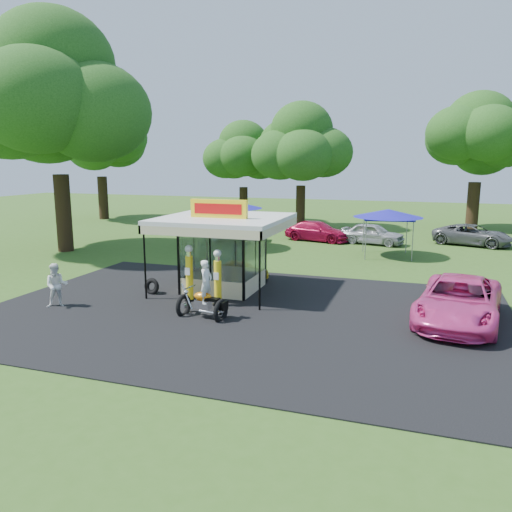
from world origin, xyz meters
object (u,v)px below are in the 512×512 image
(tent_west, at_px, (227,205))
(bg_car_b, at_px, (318,231))
(bg_car_d, at_px, (473,235))
(tent_east, at_px, (388,214))
(a_frame_sign, at_px, (477,326))
(gas_pump_left, at_px, (189,275))
(spectator_west, at_px, (57,285))
(motorcycle, at_px, (205,295))
(gas_station_kiosk, at_px, (224,252))
(gas_pump_right, at_px, (218,279))
(kiosk_car, at_px, (241,270))
(bg_car_c, at_px, (373,234))
(bg_car_a, at_px, (234,231))
(pink_sedan, at_px, (459,301))

(tent_west, bearing_deg, bg_car_b, 44.31)
(bg_car_d, relative_size, tent_east, 1.25)
(a_frame_sign, bearing_deg, gas_pump_left, 171.37)
(bg_car_d, bearing_deg, spectator_west, 158.93)
(motorcycle, relative_size, tent_east, 0.56)
(bg_car_b, relative_size, bg_car_d, 0.94)
(gas_station_kiosk, height_order, motorcycle, gas_station_kiosk)
(tent_west, distance_m, tent_east, 10.41)
(gas_station_kiosk, height_order, bg_car_b, gas_station_kiosk)
(tent_west, bearing_deg, gas_pump_right, -69.82)
(bg_car_d, bearing_deg, a_frame_sign, -166.75)
(kiosk_car, xyz_separation_m, bg_car_d, (11.80, 14.79, 0.25))
(bg_car_c, bearing_deg, gas_pump_left, 174.11)
(spectator_west, bearing_deg, tent_east, 18.43)
(gas_pump_right, distance_m, bg_car_b, 17.93)
(bg_car_a, distance_m, tent_west, 3.84)
(spectator_west, bearing_deg, bg_car_b, 37.69)
(tent_east, bearing_deg, spectator_west, -127.11)
(gas_station_kiosk, distance_m, kiosk_car, 2.56)
(kiosk_car, xyz_separation_m, bg_car_b, (1.13, 13.23, 0.23))
(gas_pump_left, relative_size, tent_west, 0.52)
(kiosk_car, distance_m, bg_car_c, 13.98)
(kiosk_car, height_order, spectator_west, spectator_west)
(pink_sedan, relative_size, spectator_west, 3.29)
(pink_sedan, relative_size, bg_car_a, 1.29)
(kiosk_car, bearing_deg, bg_car_a, 22.68)
(motorcycle, xyz_separation_m, bg_car_a, (-5.64, 17.63, -0.15))
(motorcycle, bearing_deg, bg_car_a, 114.75)
(a_frame_sign, xyz_separation_m, kiosk_car, (-10.36, 5.60, -0.01))
(gas_pump_left, distance_m, kiosk_car, 4.50)
(a_frame_sign, height_order, bg_car_c, bg_car_c)
(kiosk_car, distance_m, spectator_west, 8.73)
(bg_car_c, bearing_deg, gas_station_kiosk, 173.88)
(a_frame_sign, height_order, tent_east, tent_east)
(motorcycle, bearing_deg, kiosk_car, 105.24)
(gas_pump_left, height_order, bg_car_a, gas_pump_left)
(gas_station_kiosk, height_order, tent_east, gas_station_kiosk)
(tent_west, bearing_deg, bg_car_d, 22.54)
(gas_station_kiosk, relative_size, pink_sedan, 0.91)
(bg_car_b, distance_m, bg_car_c, 4.01)
(bg_car_a, relative_size, tent_west, 0.99)
(bg_car_c, bearing_deg, pink_sedan, -151.73)
(gas_pump_left, bearing_deg, bg_car_a, 104.51)
(a_frame_sign, xyz_separation_m, bg_car_a, (-15.08, 16.91, 0.26))
(tent_east, bearing_deg, kiosk_car, -126.49)
(pink_sedan, distance_m, bg_car_a, 21.01)
(tent_west, bearing_deg, pink_sedan, -40.95)
(tent_east, bearing_deg, motorcycle, -110.11)
(tent_west, relative_size, tent_east, 1.11)
(tent_east, bearing_deg, bg_car_c, 106.31)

